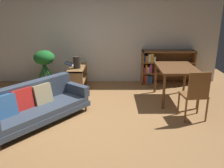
{
  "coord_description": "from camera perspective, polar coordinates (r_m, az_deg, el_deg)",
  "views": [
    {
      "loc": [
        0.48,
        -3.96,
        2.07
      ],
      "look_at": [
        0.49,
        0.67,
        0.56
      ],
      "focal_mm": 38.57,
      "sensor_mm": 36.0,
      "label": 1
    }
  ],
  "objects": [
    {
      "name": "ground_plane",
      "position": [
        4.49,
        -6.31,
        -9.51
      ],
      "size": [
        8.16,
        8.16,
        0.0
      ],
      "primitive_type": "plane",
      "color": "#9E7042"
    },
    {
      "name": "back_wall_panel",
      "position": [
        6.71,
        -4.26,
        11.85
      ],
      "size": [
        6.8,
        0.1,
        2.7
      ],
      "primitive_type": "cube",
      "color": "silver",
      "rests_on": "ground_plane"
    },
    {
      "name": "fabric_couch",
      "position": [
        4.65,
        -18.12,
        -4.76
      ],
      "size": [
        1.83,
        2.02,
        0.72
      ],
      "color": "brown",
      "rests_on": "ground_plane"
    },
    {
      "name": "media_console",
      "position": [
        6.16,
        -8.16,
        1.28
      ],
      "size": [
        0.37,
        1.0,
        0.63
      ],
      "color": "olive",
      "rests_on": "ground_plane"
    },
    {
      "name": "open_laptop",
      "position": [
        6.21,
        -9.12,
        4.62
      ],
      "size": [
        0.41,
        0.33,
        0.09
      ],
      "color": "silver",
      "rests_on": "media_console"
    },
    {
      "name": "desk_speaker",
      "position": [
        5.89,
        -8.38,
        5.12
      ],
      "size": [
        0.17,
        0.17,
        0.29
      ],
      "color": "#2D2823",
      "rests_on": "media_console"
    },
    {
      "name": "potted_floor_plant",
      "position": [
        6.35,
        -15.72,
        4.5
      ],
      "size": [
        0.52,
        0.52,
        1.01
      ],
      "color": "brown",
      "rests_on": "ground_plane"
    },
    {
      "name": "dining_table",
      "position": [
        5.56,
        14.97,
        3.05
      ],
      "size": [
        0.83,
        1.12,
        0.78
      ],
      "color": "brown",
      "rests_on": "ground_plane"
    },
    {
      "name": "dining_chair_near",
      "position": [
        4.7,
        19.17,
        -1.97
      ],
      "size": [
        0.48,
        0.44,
        0.96
      ],
      "color": "brown",
      "rests_on": "ground_plane"
    },
    {
      "name": "bookshelf",
      "position": [
        6.81,
        12.03,
        3.98
      ],
      "size": [
        1.43,
        0.33,
        0.92
      ],
      "color": "brown",
      "rests_on": "ground_plane"
    }
  ]
}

